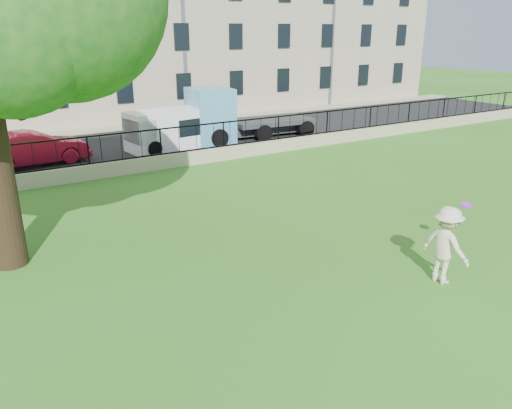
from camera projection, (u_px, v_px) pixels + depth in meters
ground at (354, 283)px, 11.72m from camera, size 120.00×120.00×0.00m
retaining_wall at (162, 162)px, 21.25m from camera, size 50.00×0.40×0.60m
iron_railing at (161, 142)px, 20.96m from camera, size 50.00×0.05×1.13m
street at (127, 147)px, 25.11m from camera, size 60.00×9.00×0.01m
sidewalk at (99, 130)px, 29.26m from camera, size 60.00×1.40×0.12m
building_row at (63, 8)px, 31.53m from camera, size 56.40×10.40×13.80m
man at (446, 245)px, 11.48m from camera, size 0.74×1.23×1.86m
frisbee at (466, 205)px, 12.58m from camera, size 0.29×0.30×0.12m
red_sedan at (34, 149)px, 21.59m from camera, size 4.66×2.01×1.49m
white_van at (173, 129)px, 24.75m from camera, size 4.78×2.37×1.92m
blue_truck at (251, 112)px, 26.84m from camera, size 6.84×2.88×2.80m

